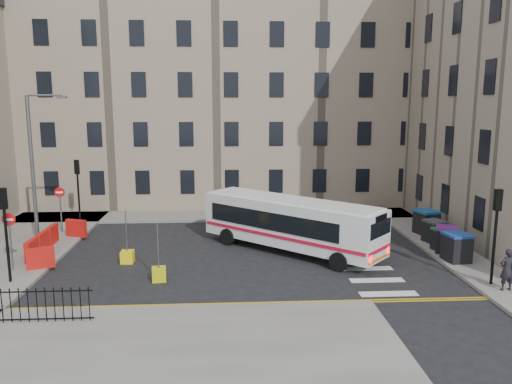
{
  "coord_description": "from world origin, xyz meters",
  "views": [
    {
      "loc": [
        -2.59,
        -25.12,
        7.75
      ],
      "look_at": [
        -1.04,
        1.41,
        3.0
      ],
      "focal_mm": 35.0,
      "sensor_mm": 36.0,
      "label": 1
    }
  ],
  "objects": [
    {
      "name": "ground",
      "position": [
        0.0,
        0.0,
        0.0
      ],
      "size": [
        120.0,
        120.0,
        0.0
      ],
      "primitive_type": "plane",
      "color": "black",
      "rests_on": "ground"
    },
    {
      "name": "no_entry_north",
      "position": [
        -12.5,
        4.5,
        2.08
      ],
      "size": [
        0.6,
        0.08,
        3.0
      ],
      "color": "#595B5E",
      "rests_on": "pavement_west"
    },
    {
      "name": "pavement_west",
      "position": [
        -14.0,
        1.0,
        0.07
      ],
      "size": [
        6.0,
        22.0,
        0.15
      ],
      "primitive_type": "cube",
      "color": "slate",
      "rests_on": "ground"
    },
    {
      "name": "pavement_sw",
      "position": [
        -7.0,
        -10.0,
        0.07
      ],
      "size": [
        20.0,
        6.0,
        0.15
      ],
      "primitive_type": "cube",
      "color": "slate",
      "rests_on": "ground"
    },
    {
      "name": "wheelie_bin_d",
      "position": [
        8.82,
        1.01,
        0.77
      ],
      "size": [
        1.23,
        1.33,
        1.23
      ],
      "rotation": [
        0.0,
        0.0,
        0.28
      ],
      "color": "black",
      "rests_on": "pavement_east"
    },
    {
      "name": "pavement_north",
      "position": [
        -6.0,
        8.6,
        0.07
      ],
      "size": [
        36.0,
        3.2,
        0.15
      ],
      "primitive_type": "cube",
      "color": "slate",
      "rests_on": "ground"
    },
    {
      "name": "streetlamp",
      "position": [
        -13.0,
        2.0,
        4.34
      ],
      "size": [
        0.5,
        0.22,
        8.14
      ],
      "color": "#595B5E",
      "rests_on": "pavement_west"
    },
    {
      "name": "traffic_light_sw",
      "position": [
        -12.0,
        -4.0,
        2.87
      ],
      "size": [
        0.28,
        0.22,
        4.1
      ],
      "color": "black",
      "rests_on": "pavement_west"
    },
    {
      "name": "bus",
      "position": [
        0.68,
        0.16,
        1.6
      ],
      "size": [
        9.02,
        8.55,
        2.76
      ],
      "rotation": [
        0.0,
        0.0,
        0.83
      ],
      "color": "silver",
      "rests_on": "ground"
    },
    {
      "name": "bollard_yellow",
      "position": [
        -7.53,
        -1.24,
        0.3
      ],
      "size": [
        0.61,
        0.61,
        0.6
      ],
      "primitive_type": "cube",
      "rotation": [
        0.0,
        0.0,
        -0.01
      ],
      "color": "yellow",
      "rests_on": "ground"
    },
    {
      "name": "wheelie_bin_a",
      "position": [
        8.53,
        -2.32,
        0.85
      ],
      "size": [
        1.24,
        1.38,
        1.39
      ],
      "rotation": [
        0.0,
        0.0,
        0.13
      ],
      "color": "black",
      "rests_on": "pavement_east"
    },
    {
      "name": "traffic_light_east",
      "position": [
        8.6,
        -5.5,
        2.87
      ],
      "size": [
        0.28,
        0.22,
        4.1
      ],
      "color": "black",
      "rests_on": "pavement_east"
    },
    {
      "name": "roadworks_barriers",
      "position": [
        -11.84,
        0.5,
        0.65
      ],
      "size": [
        1.66,
        6.26,
        1.0
      ],
      "color": "red",
      "rests_on": "pavement_west"
    },
    {
      "name": "terrace_north",
      "position": [
        -7.0,
        15.5,
        8.62
      ],
      "size": [
        38.3,
        10.8,
        17.2
      ],
      "color": "gray",
      "rests_on": "ground"
    },
    {
      "name": "no_entry_south",
      "position": [
        -12.5,
        -2.5,
        2.08
      ],
      "size": [
        0.6,
        0.08,
        3.0
      ],
      "color": "#595B5E",
      "rests_on": "pavement_west"
    },
    {
      "name": "wheelie_bin_e",
      "position": [
        9.08,
        2.78,
        0.86
      ],
      "size": [
        1.4,
        1.52,
        1.41
      ],
      "rotation": [
        0.0,
        0.0,
        0.26
      ],
      "color": "black",
      "rests_on": "pavement_east"
    },
    {
      "name": "wheelie_bin_b",
      "position": [
        8.67,
        -0.85,
        0.82
      ],
      "size": [
        1.45,
        1.53,
        1.34
      ],
      "rotation": [
        0.0,
        0.0,
        -0.41
      ],
      "color": "black",
      "rests_on": "pavement_east"
    },
    {
      "name": "wheelie_bin_c",
      "position": [
        8.63,
        -0.62,
        0.74
      ],
      "size": [
        1.15,
        1.25,
        1.17
      ],
      "rotation": [
        0.0,
        0.0,
        0.25
      ],
      "color": "black",
      "rests_on": "pavement_east"
    },
    {
      "name": "bollard_chevron",
      "position": [
        -5.64,
        -3.88,
        0.3
      ],
      "size": [
        0.67,
        0.67,
        0.6
      ],
      "primitive_type": "cube",
      "rotation": [
        0.0,
        0.0,
        0.13
      ],
      "color": "#BDC70B",
      "rests_on": "ground"
    },
    {
      "name": "traffic_light_nw",
      "position": [
        -12.0,
        6.5,
        2.87
      ],
      "size": [
        0.28,
        0.22,
        4.1
      ],
      "color": "black",
      "rests_on": "pavement_west"
    },
    {
      "name": "pavement_east",
      "position": [
        9.0,
        4.0,
        0.07
      ],
      "size": [
        2.4,
        26.0,
        0.15
      ],
      "primitive_type": "cube",
      "color": "slate",
      "rests_on": "ground"
    },
    {
      "name": "pedestrian",
      "position": [
        8.81,
        -6.24,
        1.04
      ],
      "size": [
        0.68,
        0.48,
        1.77
      ],
      "primitive_type": "imported",
      "rotation": [
        0.0,
        0.0,
        3.23
      ],
      "color": "black",
      "rests_on": "pavement_east"
    }
  ]
}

